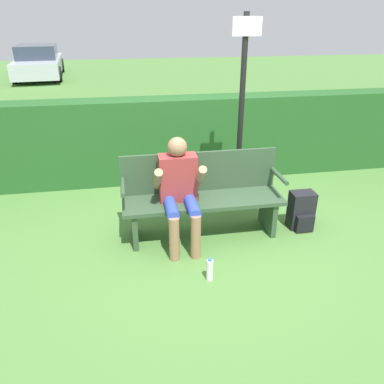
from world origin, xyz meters
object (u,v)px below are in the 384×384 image
park_bench (202,195)px  water_bottle (210,270)px  person_seated (179,187)px  parked_car (39,62)px  backpack (301,211)px  signpost (242,107)px

park_bench → water_bottle: size_ratio=7.43×
person_seated → water_bottle: size_ratio=4.87×
parked_car → person_seated: bearing=-169.3°
park_bench → backpack: park_bench is taller
parked_car → signpost: bearing=-164.6°
person_seated → signpost: size_ratio=0.50×
person_seated → signpost: signpost is taller
water_bottle → signpost: 2.11m
park_bench → person_seated: (-0.28, -0.14, 0.19)m
person_seated → park_bench: bearing=26.4°
park_bench → backpack: bearing=-5.4°
park_bench → person_seated: 0.37m
person_seated → backpack: (1.49, 0.03, -0.45)m
person_seated → backpack: size_ratio=2.59×
park_bench → signpost: 1.24m
park_bench → signpost: (0.62, 0.65, 0.85)m
signpost → parked_car: 13.48m
person_seated → water_bottle: bearing=-76.9°
backpack → signpost: size_ratio=0.19×
park_bench → signpost: signpost is taller
backpack → signpost: 1.48m
park_bench → water_bottle: (-0.10, -0.92, -0.37)m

